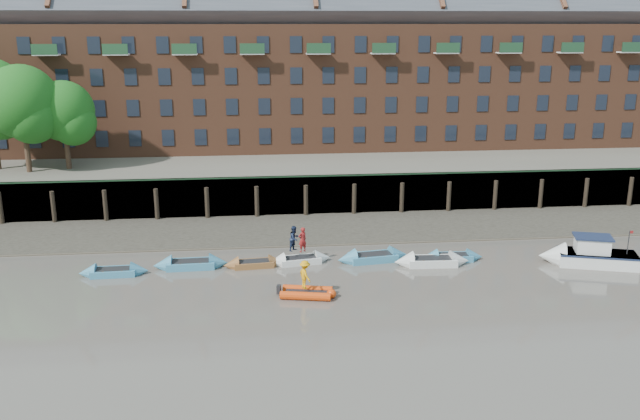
{
  "coord_description": "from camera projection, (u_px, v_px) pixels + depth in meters",
  "views": [
    {
      "loc": [
        -6.39,
        -31.58,
        15.41
      ],
      "look_at": [
        -1.85,
        12.0,
        3.2
      ],
      "focal_mm": 38.0,
      "sensor_mm": 36.0,
      "label": 1
    }
  ],
  "objects": [
    {
      "name": "ground",
      "position": [
        379.0,
        330.0,
        35.03
      ],
      "size": [
        220.0,
        220.0,
        0.0
      ],
      "primitive_type": "plane",
      "color": "#5E574F",
      "rests_on": "ground"
    },
    {
      "name": "person_rower_b",
      "position": [
        294.0,
        238.0,
        44.49
      ],
      "size": [
        1.02,
        1.04,
        1.69
      ],
      "primitive_type": "imported",
      "rotation": [
        0.0,
        0.0,
        0.88
      ],
      "color": "#19233F",
      "rests_on": "rowboat_3"
    },
    {
      "name": "rowboat_3",
      "position": [
        300.0,
        260.0,
        44.71
      ],
      "size": [
        4.35,
        1.93,
        1.22
      ],
      "rotation": [
        0.0,
        0.0,
        0.18
      ],
      "color": "silver",
      "rests_on": "ground"
    },
    {
      "name": "motor_launch",
      "position": [
        581.0,
        255.0,
        44.4
      ],
      "size": [
        6.45,
        3.68,
        2.53
      ],
      "rotation": [
        0.0,
        0.0,
        2.85
      ],
      "color": "silver",
      "rests_on": "ground"
    },
    {
      "name": "person_rower_a",
      "position": [
        302.0,
        240.0,
        44.26
      ],
      "size": [
        0.73,
        0.66,
        1.67
      ],
      "primitive_type": "imported",
      "rotation": [
        0.0,
        0.0,
        3.69
      ],
      "color": "maroon",
      "rests_on": "rowboat_3"
    },
    {
      "name": "rowboat_0",
      "position": [
        114.0,
        272.0,
        42.59
      ],
      "size": [
        4.31,
        1.37,
        1.24
      ],
      "rotation": [
        0.0,
        0.0,
        0.03
      ],
      "color": "teal",
      "rests_on": "ground"
    },
    {
      "name": "rowboat_1",
      "position": [
        191.0,
        264.0,
        43.86
      ],
      "size": [
        4.81,
        1.53,
        1.39
      ],
      "rotation": [
        0.0,
        0.0,
        0.03
      ],
      "color": "teal",
      "rests_on": "ground"
    },
    {
      "name": "rib_tender",
      "position": [
        309.0,
        293.0,
        39.25
      ],
      "size": [
        3.29,
        2.09,
        0.55
      ],
      "rotation": [
        0.0,
        0.0,
        -0.21
      ],
      "color": "#DC410D",
      "rests_on": "ground"
    },
    {
      "name": "apartment_terrace",
      "position": [
        313.0,
        49.0,
        67.04
      ],
      "size": [
        80.6,
        15.56,
        20.98
      ],
      "color": "brown",
      "rests_on": "bank_terrace"
    },
    {
      "name": "rowboat_5",
      "position": [
        432.0,
        261.0,
        44.38
      ],
      "size": [
        4.99,
        1.65,
        1.43
      ],
      "rotation": [
        0.0,
        0.0,
        -0.04
      ],
      "color": "silver",
      "rests_on": "ground"
    },
    {
      "name": "mud_band",
      "position": [
        342.0,
        242.0,
        49.02
      ],
      "size": [
        110.0,
        1.6,
        0.1
      ],
      "primitive_type": "cube",
      "color": "#4C4336",
      "rests_on": "ground"
    },
    {
      "name": "person_rib_crew",
      "position": [
        305.0,
        275.0,
        38.96
      ],
      "size": [
        0.99,
        1.25,
        1.69
      ],
      "primitive_type": "imported",
      "rotation": [
        0.0,
        0.0,
        1.95
      ],
      "color": "orange",
      "rests_on": "rib_tender"
    },
    {
      "name": "rowboat_4",
      "position": [
        373.0,
        257.0,
        45.13
      ],
      "size": [
        5.02,
        2.05,
        1.42
      ],
      "rotation": [
        0.0,
        0.0,
        0.13
      ],
      "color": "teal",
      "rests_on": "ground"
    },
    {
      "name": "foreshore",
      "position": [
        336.0,
        228.0,
        52.28
      ],
      "size": [
        110.0,
        8.0,
        0.5
      ],
      "primitive_type": "cube",
      "color": "#3D382F",
      "rests_on": "ground"
    },
    {
      "name": "rowboat_2",
      "position": [
        254.0,
        264.0,
        44.07
      ],
      "size": [
        4.04,
        1.48,
        1.15
      ],
      "rotation": [
        0.0,
        0.0,
        0.08
      ],
      "color": "brown",
      "rests_on": "ground"
    },
    {
      "name": "tree_cluster",
      "position": [
        17.0,
        102.0,
        56.27
      ],
      "size": [
        11.76,
        7.74,
        9.4
      ],
      "color": "#3A281C",
      "rests_on": "bank_terrace"
    },
    {
      "name": "bank_terrace",
      "position": [
        314.0,
        162.0,
        69.1
      ],
      "size": [
        110.0,
        28.0,
        3.2
      ],
      "primitive_type": "cube",
      "color": "#5E594D",
      "rests_on": "ground"
    },
    {
      "name": "river_wall",
      "position": [
        329.0,
        195.0,
        56.05
      ],
      "size": [
        110.0,
        1.23,
        3.3
      ],
      "color": "#2D2A26",
      "rests_on": "ground"
    },
    {
      "name": "rowboat_6",
      "position": [
        452.0,
        257.0,
        45.3
      ],
      "size": [
        4.12,
        1.41,
        1.18
      ],
      "rotation": [
        0.0,
        0.0,
        -0.06
      ],
      "color": "teal",
      "rests_on": "ground"
    }
  ]
}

